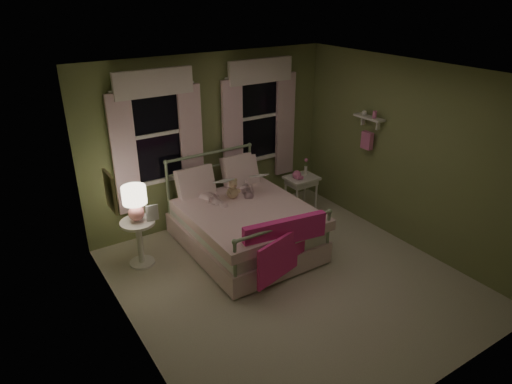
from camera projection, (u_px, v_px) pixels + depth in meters
room_shell at (294, 188)px, 5.34m from camera, size 4.20×4.20×4.20m
bed at (243, 224)px, 6.47m from camera, size 1.58×2.04×1.18m
pink_throw at (286, 240)px, 5.59m from camera, size 1.10×0.36×0.71m
child_left at (210, 180)px, 6.41m from camera, size 0.30×0.22×0.78m
child_right at (244, 175)px, 6.71m from camera, size 0.39×0.35×0.67m
book_left at (218, 186)px, 6.22m from camera, size 0.21×0.13×0.26m
book_right at (253, 180)px, 6.52m from camera, size 0.20×0.13×0.26m
teddy_bear at (233, 190)px, 6.50m from camera, size 0.23×0.18×0.30m
nightstand_left at (139, 237)px, 6.05m from camera, size 0.46×0.46×0.65m
table_lamp at (135, 200)px, 5.83m from camera, size 0.31×0.31×0.48m
book_nightstand at (147, 221)px, 5.94m from camera, size 0.20×0.25×0.02m
nightstand_right at (301, 183)px, 7.36m from camera, size 0.50×0.40×0.64m
pink_toy at (297, 175)px, 7.24m from camera, size 0.14×0.18×0.14m
bud_vase at (306, 166)px, 7.36m from camera, size 0.06×0.06×0.28m
window_left at (157, 130)px, 6.34m from camera, size 1.34×0.13×1.96m
window_right at (259, 113)px, 7.17m from camera, size 1.34×0.13×1.96m
wall_shelf at (368, 129)px, 6.72m from camera, size 0.15×0.50×0.60m
framed_picture at (110, 192)px, 4.75m from camera, size 0.03×0.32×0.42m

